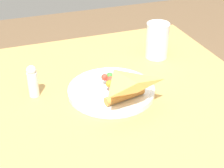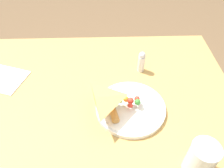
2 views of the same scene
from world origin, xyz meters
name	(u,v)px [view 1 (image 1 of 2)]	position (x,y,z in m)	size (l,w,h in m)	color
dining_table	(124,161)	(0.00, 0.00, 0.66)	(1.12, 0.87, 0.77)	tan
plate_pizza	(112,89)	(0.15, -0.02, 0.79)	(0.24, 0.24, 0.05)	white
milk_glass	(157,42)	(0.32, -0.24, 0.83)	(0.08, 0.08, 0.12)	white
salt_shaker	(33,81)	(0.22, 0.18, 0.82)	(0.03, 0.03, 0.09)	silver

